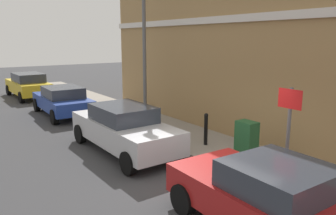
{
  "coord_description": "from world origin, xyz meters",
  "views": [
    {
      "loc": [
        -5.04,
        -5.41,
        3.5
      ],
      "look_at": [
        1.36,
        3.59,
        1.2
      ],
      "focal_mm": 35.29,
      "sensor_mm": 36.0,
      "label": 1
    }
  ],
  "objects": [
    {
      "name": "corner_building",
      "position": [
        6.99,
        4.22,
        3.66
      ],
      "size": [
        7.67,
        12.44,
        7.32
      ],
      "color": "#9E7A4C",
      "rests_on": "ground"
    },
    {
      "name": "car_silver",
      "position": [
        -0.39,
        3.52,
        0.77
      ],
      "size": [
        1.83,
        4.48,
        1.48
      ],
      "rotation": [
        0.0,
        0.0,
        1.58
      ],
      "color": "#B7B7BC",
      "rests_on": "ground"
    },
    {
      "name": "car_red",
      "position": [
        -0.39,
        -2.04,
        0.72
      ],
      "size": [
        2.02,
        3.98,
        1.4
      ],
      "rotation": [
        0.0,
        0.0,
        1.55
      ],
      "color": "maroon",
      "rests_on": "ground"
    },
    {
      "name": "utility_cabinet",
      "position": [
        1.76,
        0.43,
        0.68
      ],
      "size": [
        0.46,
        0.61,
        1.15
      ],
      "color": "#1E4C28",
      "rests_on": "sidewalk"
    },
    {
      "name": "car_yellow",
      "position": [
        -0.47,
        15.62,
        0.78
      ],
      "size": [
        1.87,
        4.48,
        1.49
      ],
      "rotation": [
        0.0,
        0.0,
        1.59
      ],
      "color": "gold",
      "rests_on": "ground"
    },
    {
      "name": "street_sign",
      "position": [
        1.35,
        -1.12,
        1.66
      ],
      "size": [
        0.08,
        0.6,
        2.3
      ],
      "color": "#59595B",
      "rests_on": "sidewalk"
    },
    {
      "name": "sidewalk",
      "position": [
        2.03,
        6.0,
        0.07
      ],
      "size": [
        2.34,
        30.0,
        0.15
      ],
      "primitive_type": "cube",
      "color": "gray",
      "rests_on": "ground"
    },
    {
      "name": "bollard_near_cabinet",
      "position": [
        1.86,
        2.2,
        0.7
      ],
      "size": [
        0.14,
        0.14,
        1.04
      ],
      "color": "black",
      "rests_on": "sidewalk"
    },
    {
      "name": "lamppost",
      "position": [
        1.85,
        5.89,
        3.3
      ],
      "size": [
        0.2,
        0.44,
        5.72
      ],
      "color": "#59595B",
      "rests_on": "sidewalk"
    },
    {
      "name": "ground",
      "position": [
        0.0,
        0.0,
        0.0
      ],
      "size": [
        80.0,
        80.0,
        0.0
      ],
      "primitive_type": "plane",
      "color": "#38383A"
    },
    {
      "name": "car_blue",
      "position": [
        -0.32,
        9.68,
        0.71
      ],
      "size": [
        1.92,
        4.23,
        1.35
      ],
      "rotation": [
        0.0,
        0.0,
        1.55
      ],
      "color": "navy",
      "rests_on": "ground"
    }
  ]
}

